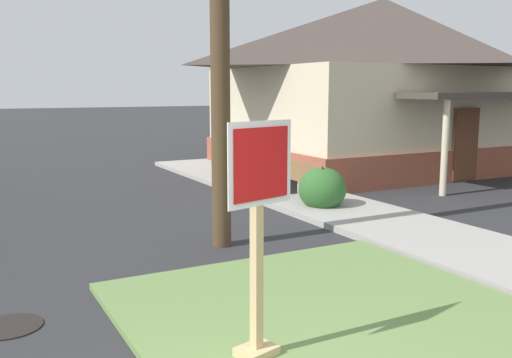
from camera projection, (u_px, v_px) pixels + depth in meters
name	position (u px, v px, depth m)	size (l,w,h in m)	color
grass_corner_patch	(364.00, 334.00, 5.81)	(4.43, 5.62, 0.08)	#668447
sidewalk_strip	(350.00, 213.00, 11.46)	(2.20, 18.65, 0.12)	#9E9B93
stop_sign	(258.00, 244.00, 5.09)	(0.73, 0.36, 2.20)	tan
manhole_cover	(9.00, 326.00, 6.08)	(0.70, 0.70, 0.02)	black
street_bench	(305.00, 179.00, 12.44)	(0.41, 1.62, 0.85)	brown
corner_house	(382.00, 82.00, 18.36)	(9.88, 8.75, 5.45)	brown
shrub_by_curb	(322.00, 189.00, 11.85)	(1.01, 1.01, 0.93)	#2E6029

